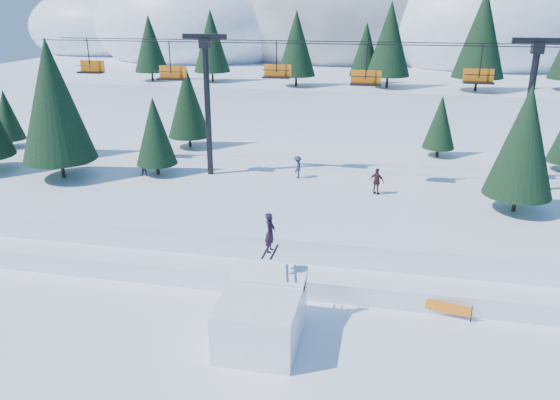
% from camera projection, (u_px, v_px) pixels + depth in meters
% --- Properties ---
extents(ground, '(160.00, 160.00, 0.00)m').
position_uv_depth(ground, '(277.00, 356.00, 24.32)').
color(ground, white).
rests_on(ground, ground).
extents(mid_shelf, '(70.00, 22.00, 2.50)m').
position_uv_depth(mid_shelf, '(327.00, 197.00, 40.47)').
color(mid_shelf, white).
rests_on(mid_shelf, ground).
extents(berm, '(70.00, 6.00, 1.10)m').
position_uv_depth(berm, '(306.00, 265.00, 31.50)').
color(berm, white).
rests_on(berm, ground).
extents(mountain_ridge, '(119.00, 60.00, 26.46)m').
position_uv_depth(mountain_ridge, '(339.00, 36.00, 89.54)').
color(mountain_ridge, white).
rests_on(mountain_ridge, ground).
extents(jump_kicker, '(3.53, 4.82, 5.83)m').
position_uv_depth(jump_kicker, '(262.00, 316.00, 25.01)').
color(jump_kicker, white).
rests_on(jump_kicker, ground).
extents(chairlift, '(46.00, 3.21, 10.28)m').
position_uv_depth(chairlift, '(348.00, 88.00, 37.53)').
color(chairlift, black).
rests_on(chairlift, mid_shelf).
extents(conifer_stand, '(60.88, 16.84, 10.27)m').
position_uv_depth(conifer_stand, '(349.00, 117.00, 38.14)').
color(conifer_stand, black).
rests_on(conifer_stand, mid_shelf).
extents(distant_skiers, '(27.31, 6.17, 1.84)m').
position_uv_depth(distant_skiers, '(330.00, 171.00, 39.60)').
color(distant_skiers, '#213C37').
rests_on(distant_skiers, mid_shelf).
extents(banner_near, '(2.80, 0.62, 0.90)m').
position_uv_depth(banner_near, '(442.00, 307.00, 27.21)').
color(banner_near, black).
rests_on(banner_near, ground).
extents(banner_far, '(2.85, 0.31, 0.90)m').
position_uv_depth(banner_far, '(472.00, 299.00, 27.97)').
color(banner_far, black).
rests_on(banner_far, ground).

